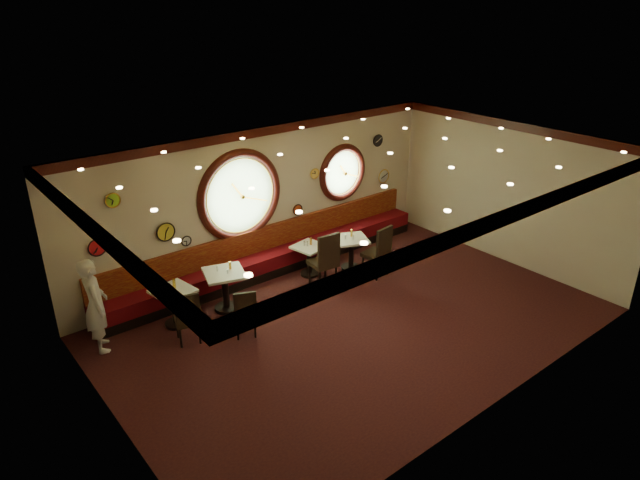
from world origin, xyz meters
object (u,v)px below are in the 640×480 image
(condiment_c_salt, at_px, (304,243))
(chair_c, at_px, (326,257))
(condiment_d_bottle, at_px, (351,233))
(table_b, at_px, (225,286))
(condiment_d_pepper, at_px, (353,237))
(condiment_c_pepper, at_px, (307,244))
(chair_b, at_px, (245,311))
(condiment_b_salt, at_px, (217,269))
(table_d, at_px, (351,250))
(condiment_c_bottle, at_px, (311,241))
(condiment_a_pepper, at_px, (172,289))
(table_a, at_px, (174,303))
(condiment_b_pepper, at_px, (228,271))
(condiment_a_salt, at_px, (169,286))
(chair_d, at_px, (380,248))
(condiment_b_bottle, at_px, (230,265))
(chair_a, at_px, (187,315))
(waiter, at_px, (96,305))
(condiment_d_salt, at_px, (345,237))
(condiment_a_bottle, at_px, (174,283))
(table_c, at_px, (309,257))

(condiment_c_salt, bearing_deg, chair_c, -90.81)
(condiment_d_bottle, bearing_deg, table_b, 177.49)
(condiment_d_pepper, bearing_deg, condiment_c_pepper, 153.93)
(chair_b, distance_m, condiment_b_salt, 1.22)
(table_d, xyz_separation_m, condiment_c_bottle, (-0.83, 0.39, 0.30))
(condiment_c_pepper, bearing_deg, condiment_a_pepper, -177.96)
(table_a, bearing_deg, condiment_a_pepper, -127.24)
(condiment_b_pepper, bearing_deg, chair_b, -103.92)
(condiment_a_salt, height_order, condiment_b_pepper, condiment_b_pepper)
(table_b, bearing_deg, condiment_a_salt, 170.86)
(chair_d, height_order, condiment_c_pepper, chair_d)
(table_d, distance_m, condiment_d_bottle, 0.37)
(condiment_c_pepper, bearing_deg, condiment_b_pepper, -173.05)
(condiment_b_bottle, bearing_deg, condiment_d_bottle, -3.42)
(chair_a, xyz_separation_m, condiment_d_pepper, (4.16, 0.33, 0.22))
(table_b, relative_size, condiment_a_salt, 9.26)
(chair_c, height_order, waiter, waiter)
(chair_b, xyz_separation_m, condiment_c_salt, (2.32, 1.28, 0.20))
(table_b, distance_m, waiter, 2.39)
(condiment_d_salt, xyz_separation_m, condiment_d_bottle, (0.20, 0.02, 0.03))
(condiment_a_salt, xyz_separation_m, condiment_c_bottle, (3.29, 0.01, -0.02))
(table_a, relative_size, waiter, 0.45)
(chair_d, xyz_separation_m, condiment_c_salt, (-1.21, 1.09, 0.07))
(condiment_d_salt, bearing_deg, condiment_a_bottle, 175.32)
(condiment_d_pepper, bearing_deg, condiment_b_bottle, 173.63)
(table_b, relative_size, condiment_c_bottle, 5.78)
(chair_c, bearing_deg, condiment_d_salt, 28.33)
(condiment_b_pepper, bearing_deg, condiment_d_salt, -1.38)
(condiment_a_pepper, bearing_deg, condiment_a_salt, 87.91)
(chair_c, distance_m, condiment_d_bottle, 1.12)
(condiment_d_pepper, height_order, condiment_b_bottle, condiment_b_bottle)
(table_b, xyz_separation_m, condiment_a_pepper, (-1.05, 0.05, 0.27))
(table_c, distance_m, condiment_d_bottle, 1.08)
(chair_c, xyz_separation_m, chair_d, (1.22, -0.35, -0.04))
(condiment_b_pepper, xyz_separation_m, condiment_d_bottle, (3.11, -0.05, -0.03))
(chair_d, height_order, condiment_c_salt, chair_d)
(chair_a, height_order, condiment_d_bottle, chair_a)
(chair_b, height_order, condiment_b_salt, chair_b)
(chair_d, height_order, condiment_b_salt, chair_d)
(chair_d, bearing_deg, table_b, 157.34)
(table_b, bearing_deg, chair_b, -101.40)
(chair_c, bearing_deg, table_b, 171.74)
(condiment_d_salt, relative_size, condiment_a_pepper, 1.11)
(table_c, relative_size, table_d, 0.82)
(chair_c, height_order, condiment_b_salt, chair_c)
(chair_a, distance_m, condiment_d_bottle, 4.27)
(table_d, height_order, condiment_a_salt, condiment_a_salt)
(table_d, xyz_separation_m, condiment_d_salt, (-0.13, 0.05, 0.33))
(chair_d, relative_size, condiment_c_pepper, 7.21)
(chair_a, xyz_separation_m, condiment_c_bottle, (3.34, 0.79, 0.19))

